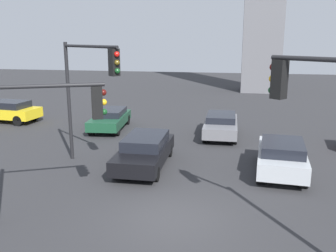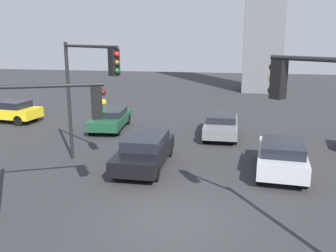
{
  "view_description": "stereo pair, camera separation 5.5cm",
  "coord_description": "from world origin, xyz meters",
  "px_view_note": "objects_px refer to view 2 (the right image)",
  "views": [
    {
      "loc": [
        1.88,
        -10.46,
        5.56
      ],
      "look_at": [
        -1.05,
        4.73,
        1.86
      ],
      "focal_mm": 39.13,
      "sensor_mm": 36.0,
      "label": 1
    },
    {
      "loc": [
        1.94,
        -10.45,
        5.56
      ],
      "look_at": [
        -1.05,
        4.73,
        1.86
      ],
      "focal_mm": 39.13,
      "sensor_mm": 36.0,
      "label": 2
    }
  ],
  "objects_px": {
    "car_1": "(111,118)",
    "car_8": "(9,111)",
    "traffic_light_1": "(88,78)",
    "car_5": "(145,150)",
    "traffic_light_2": "(46,120)",
    "car_6": "(221,124)",
    "car_0": "(282,156)",
    "traffic_light_0": "(328,117)"
  },
  "relations": [
    {
      "from": "traffic_light_1",
      "to": "car_0",
      "type": "relative_size",
      "value": 1.23
    },
    {
      "from": "car_1",
      "to": "car_6",
      "type": "bearing_deg",
      "value": 81.21
    },
    {
      "from": "car_8",
      "to": "traffic_light_0",
      "type": "bearing_deg",
      "value": 148.54
    },
    {
      "from": "car_8",
      "to": "traffic_light_2",
      "type": "bearing_deg",
      "value": 134.02
    },
    {
      "from": "car_5",
      "to": "traffic_light_1",
      "type": "bearing_deg",
      "value": -70.38
    },
    {
      "from": "traffic_light_2",
      "to": "car_8",
      "type": "distance_m",
      "value": 15.84
    },
    {
      "from": "car_0",
      "to": "car_6",
      "type": "xyz_separation_m",
      "value": [
        -2.82,
        5.64,
        -0.06
      ]
    },
    {
      "from": "traffic_light_1",
      "to": "car_0",
      "type": "distance_m",
      "value": 8.7
    },
    {
      "from": "traffic_light_0",
      "to": "traffic_light_2",
      "type": "xyz_separation_m",
      "value": [
        -7.69,
        0.85,
        -0.59
      ]
    },
    {
      "from": "car_0",
      "to": "car_8",
      "type": "xyz_separation_m",
      "value": [
        -17.29,
        6.68,
        0.01
      ]
    },
    {
      "from": "traffic_light_1",
      "to": "car_5",
      "type": "height_order",
      "value": "traffic_light_1"
    },
    {
      "from": "traffic_light_0",
      "to": "traffic_light_1",
      "type": "xyz_separation_m",
      "value": [
        -8.22,
        5.35,
        0.17
      ]
    },
    {
      "from": "traffic_light_1",
      "to": "car_8",
      "type": "bearing_deg",
      "value": 178.39
    },
    {
      "from": "traffic_light_1",
      "to": "car_5",
      "type": "bearing_deg",
      "value": 58.91
    },
    {
      "from": "traffic_light_2",
      "to": "car_5",
      "type": "bearing_deg",
      "value": 47.52
    },
    {
      "from": "traffic_light_2",
      "to": "car_1",
      "type": "height_order",
      "value": "traffic_light_2"
    },
    {
      "from": "traffic_light_2",
      "to": "car_1",
      "type": "distance_m",
      "value": 12.04
    },
    {
      "from": "car_1",
      "to": "car_8",
      "type": "bearing_deg",
      "value": -100.68
    },
    {
      "from": "car_6",
      "to": "car_5",
      "type": "bearing_deg",
      "value": -28.5
    },
    {
      "from": "car_5",
      "to": "car_1",
      "type": "bearing_deg",
      "value": -149.36
    },
    {
      "from": "traffic_light_2",
      "to": "car_5",
      "type": "xyz_separation_m",
      "value": [
        1.63,
        5.31,
        -2.48
      ]
    },
    {
      "from": "traffic_light_0",
      "to": "car_8",
      "type": "relative_size",
      "value": 1.21
    },
    {
      "from": "traffic_light_0",
      "to": "car_6",
      "type": "distance_m",
      "value": 12.78
    },
    {
      "from": "car_0",
      "to": "car_6",
      "type": "relative_size",
      "value": 0.98
    },
    {
      "from": "car_6",
      "to": "car_8",
      "type": "height_order",
      "value": "car_8"
    },
    {
      "from": "traffic_light_1",
      "to": "traffic_light_2",
      "type": "height_order",
      "value": "traffic_light_1"
    },
    {
      "from": "car_0",
      "to": "traffic_light_2",
      "type": "bearing_deg",
      "value": 130.57
    },
    {
      "from": "traffic_light_2",
      "to": "car_6",
      "type": "relative_size",
      "value": 1.01
    },
    {
      "from": "car_0",
      "to": "car_5",
      "type": "height_order",
      "value": "car_0"
    },
    {
      "from": "car_5",
      "to": "car_6",
      "type": "xyz_separation_m",
      "value": [
        3.05,
        5.87,
        -0.02
      ]
    },
    {
      "from": "car_1",
      "to": "car_8",
      "type": "height_order",
      "value": "car_8"
    },
    {
      "from": "traffic_light_2",
      "to": "car_0",
      "type": "bearing_deg",
      "value": 11.02
    },
    {
      "from": "car_6",
      "to": "car_1",
      "type": "bearing_deg",
      "value": -94.13
    },
    {
      "from": "traffic_light_0",
      "to": "traffic_light_1",
      "type": "distance_m",
      "value": 9.81
    },
    {
      "from": "traffic_light_0",
      "to": "car_8",
      "type": "bearing_deg",
      "value": 1.66
    },
    {
      "from": "traffic_light_0",
      "to": "car_8",
      "type": "xyz_separation_m",
      "value": [
        -17.48,
        13.07,
        -3.01
      ]
    },
    {
      "from": "car_5",
      "to": "car_8",
      "type": "distance_m",
      "value": 13.34
    },
    {
      "from": "traffic_light_2",
      "to": "car_0",
      "type": "relative_size",
      "value": 1.03
    },
    {
      "from": "traffic_light_0",
      "to": "car_6",
      "type": "relative_size",
      "value": 1.2
    },
    {
      "from": "traffic_light_2",
      "to": "car_8",
      "type": "xyz_separation_m",
      "value": [
        -9.79,
        12.22,
        -2.43
      ]
    },
    {
      "from": "car_8",
      "to": "car_5",
      "type": "bearing_deg",
      "value": 154.15
    },
    {
      "from": "car_5",
      "to": "car_6",
      "type": "height_order",
      "value": "car_5"
    }
  ]
}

